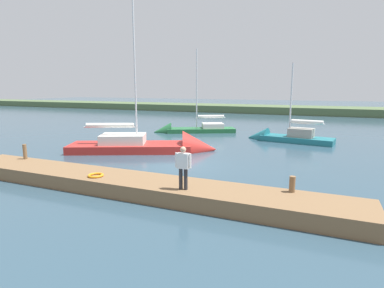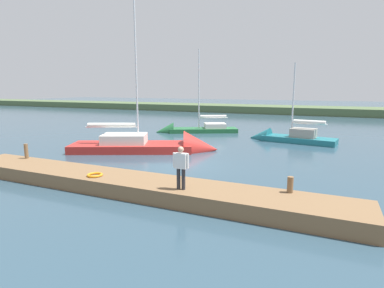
{
  "view_description": "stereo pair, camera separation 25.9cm",
  "coord_description": "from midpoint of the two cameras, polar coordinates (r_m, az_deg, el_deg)",
  "views": [
    {
      "loc": [
        -7.41,
        15.77,
        4.32
      ],
      "look_at": [
        -0.96,
        0.7,
        1.37
      ],
      "focal_mm": 29.24,
      "sensor_mm": 36.0,
      "label": 1
    },
    {
      "loc": [
        -7.65,
        15.66,
        4.32
      ],
      "look_at": [
        -0.96,
        0.7,
        1.37
      ],
      "focal_mm": 29.24,
      "sensor_mm": 36.0,
      "label": 2
    }
  ],
  "objects": [
    {
      "name": "ground_plane",
      "position": [
        17.95,
        -2.35,
        -3.72
      ],
      "size": [
        200.0,
        200.0,
        0.0
      ],
      "primitive_type": "plane",
      "color": "#2D4756"
    },
    {
      "name": "far_shoreline",
      "position": [
        56.71,
        15.57,
        5.47
      ],
      "size": [
        180.0,
        8.0,
        2.4
      ],
      "primitive_type": "cube",
      "color": "#4C603D",
      "rests_on": "ground_plane"
    },
    {
      "name": "dock_pier",
      "position": [
        13.56,
        -11.91,
        -7.23
      ],
      "size": [
        18.51,
        2.16,
        0.61
      ],
      "primitive_type": "cube",
      "color": "brown",
      "rests_on": "ground_plane"
    },
    {
      "name": "mooring_post_near",
      "position": [
        11.84,
        17.21,
        -7.01
      ],
      "size": [
        0.22,
        0.22,
        0.59
      ],
      "primitive_type": "cylinder",
      "color": "brown",
      "rests_on": "dock_pier"
    },
    {
      "name": "mooring_post_far",
      "position": [
        18.72,
        -28.54,
        -1.23
      ],
      "size": [
        0.19,
        0.19,
        0.79
      ],
      "primitive_type": "cylinder",
      "color": "brown",
      "rests_on": "dock_pier"
    },
    {
      "name": "life_ring_buoy",
      "position": [
        13.96,
        -17.67,
        -5.46
      ],
      "size": [
        0.66,
        0.66,
        0.1
      ],
      "primitive_type": "torus",
      "color": "orange",
      "rests_on": "dock_pier"
    },
    {
      "name": "sailboat_mid_channel",
      "position": [
        26.75,
        15.87,
        0.92
      ],
      "size": [
        7.12,
        2.85,
        7.14
      ],
      "rotation": [
        0.0,
        0.0,
        -0.15
      ],
      "color": "#1E6B75",
      "rests_on": "ground_plane"
    },
    {
      "name": "sailboat_outer_mooring",
      "position": [
        30.79,
        -0.91,
        2.41
      ],
      "size": [
        7.93,
        5.3,
        8.87
      ],
      "rotation": [
        0.0,
        0.0,
        0.47
      ],
      "color": "#236638",
      "rests_on": "ground_plane"
    },
    {
      "name": "sailboat_far_left",
      "position": [
        21.73,
        -6.55,
        -0.76
      ],
      "size": [
        10.21,
        6.57,
        11.1
      ],
      "rotation": [
        0.0,
        0.0,
        3.57
      ],
      "color": "#B22823",
      "rests_on": "ground_plane"
    },
    {
      "name": "person_on_dock",
      "position": [
        11.45,
        -2.27,
        -3.87
      ],
      "size": [
        0.62,
        0.25,
        1.61
      ],
      "rotation": [
        0.0,
        0.0,
        1.65
      ],
      "color": "#28282D",
      "rests_on": "dock_pier"
    }
  ]
}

